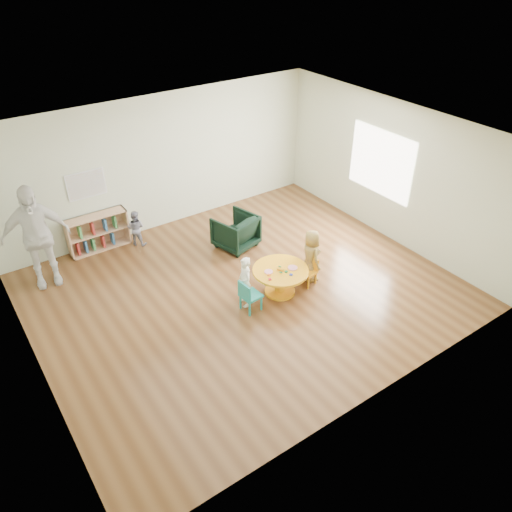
# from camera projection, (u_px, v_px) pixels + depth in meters

# --- Properties ---
(room) EXTENTS (7.10, 7.00, 2.80)m
(room) POSITION_uv_depth(u_px,v_px,m) (244.00, 195.00, 7.86)
(room) COLOR brown
(room) RESTS_ON ground
(activity_table) EXTENTS (0.98, 0.98, 0.53)m
(activity_table) POSITION_uv_depth(u_px,v_px,m) (280.00, 277.00, 8.68)
(activity_table) COLOR #F4A214
(activity_table) RESTS_ON ground
(kid_chair_left) EXTENTS (0.33, 0.33, 0.58)m
(kid_chair_left) POSITION_uv_depth(u_px,v_px,m) (249.00, 295.00, 8.28)
(kid_chair_left) COLOR teal
(kid_chair_left) RESTS_ON ground
(kid_chair_right) EXTENTS (0.33, 0.33, 0.52)m
(kid_chair_right) POSITION_uv_depth(u_px,v_px,m) (309.00, 270.00, 8.94)
(kid_chair_right) COLOR #F4A214
(kid_chair_right) RESTS_ON ground
(bookshelf) EXTENTS (1.20, 0.30, 0.75)m
(bookshelf) POSITION_uv_depth(u_px,v_px,m) (97.00, 232.00, 9.89)
(bookshelf) COLOR tan
(bookshelf) RESTS_ON ground
(alphabet_poster) EXTENTS (0.74, 0.01, 0.54)m
(alphabet_poster) POSITION_uv_depth(u_px,v_px,m) (86.00, 185.00, 9.44)
(alphabet_poster) COLOR white
(alphabet_poster) RESTS_ON ground
(armchair) EXTENTS (0.91, 0.93, 0.69)m
(armchair) POSITION_uv_depth(u_px,v_px,m) (236.00, 231.00, 9.96)
(armchair) COLOR black
(armchair) RESTS_ON ground
(child_left) EXTENTS (0.29, 0.38, 0.93)m
(child_left) POSITION_uv_depth(u_px,v_px,m) (245.00, 282.00, 8.34)
(child_left) COLOR white
(child_left) RESTS_ON ground
(child_right) EXTENTS (0.41, 0.55, 1.00)m
(child_right) POSITION_uv_depth(u_px,v_px,m) (311.00, 256.00, 8.93)
(child_right) COLOR yellow
(child_right) RESTS_ON ground
(toddler) EXTENTS (0.46, 0.46, 0.75)m
(toddler) POSITION_uv_depth(u_px,v_px,m) (136.00, 228.00, 10.00)
(toddler) COLOR #1B1F44
(toddler) RESTS_ON ground
(adult_caretaker) EXTENTS (1.19, 0.63, 1.93)m
(adult_caretaker) POSITION_uv_depth(u_px,v_px,m) (36.00, 237.00, 8.59)
(adult_caretaker) COLOR white
(adult_caretaker) RESTS_ON ground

